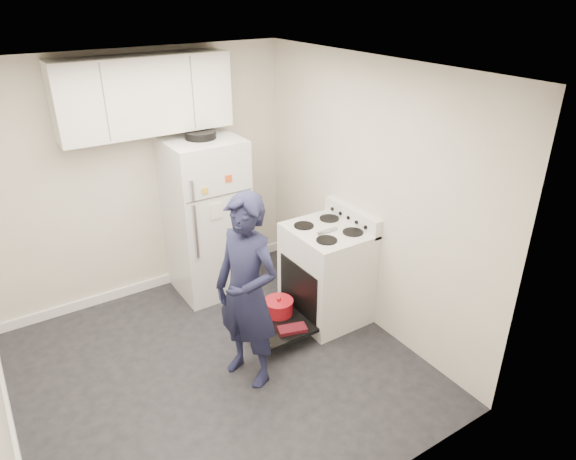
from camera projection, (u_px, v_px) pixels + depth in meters
room at (203, 245)px, 3.94m from camera, size 3.21×3.21×2.51m
electric_range at (325, 274)px, 4.99m from camera, size 0.66×0.76×1.10m
open_oven_door at (276, 315)px, 4.86m from camera, size 0.55×0.70×0.22m
refrigerator at (207, 217)px, 5.30m from camera, size 0.72×0.74×1.74m
upper_cabinets at (145, 95)px, 4.67m from camera, size 1.60×0.33×0.70m
person at (247, 292)px, 4.04m from camera, size 0.58×0.70×1.65m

